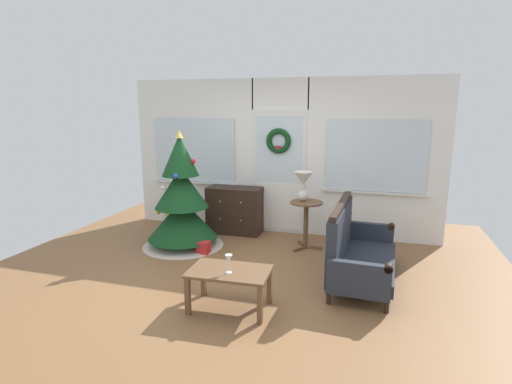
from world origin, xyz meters
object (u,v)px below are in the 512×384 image
at_px(christmas_tree, 182,204).
at_px(coffee_table, 230,276).
at_px(settee_sofa, 355,250).
at_px(side_table, 306,215).
at_px(table_lamp, 303,182).
at_px(dresser_cabinet, 235,210).
at_px(gift_box, 203,247).
at_px(wine_glass, 229,260).

distance_m(christmas_tree, coffee_table, 2.17).
distance_m(settee_sofa, side_table, 1.22).
bearing_deg(table_lamp, dresser_cabinet, 162.58).
bearing_deg(gift_box, dresser_cabinet, 84.45).
distance_m(side_table, gift_box, 1.59).
relative_size(coffee_table, wine_glass, 4.42).
bearing_deg(dresser_cabinet, side_table, -18.28).
height_order(dresser_cabinet, side_table, dresser_cabinet).
relative_size(side_table, coffee_table, 0.83).
xyz_separation_m(settee_sofa, wine_glass, (-1.20, -1.20, 0.20)).
xyz_separation_m(christmas_tree, coffee_table, (1.38, -1.65, -0.28)).
relative_size(christmas_tree, coffee_table, 2.05).
distance_m(dresser_cabinet, settee_sofa, 2.46).
height_order(side_table, gift_box, side_table).
height_order(settee_sofa, side_table, settee_sofa).
bearing_deg(christmas_tree, coffee_table, -50.14).
relative_size(settee_sofa, coffee_table, 1.90).
xyz_separation_m(settee_sofa, gift_box, (-2.15, 0.29, -0.29)).
distance_m(dresser_cabinet, wine_glass, 2.70).
bearing_deg(coffee_table, settee_sofa, 42.99).
xyz_separation_m(table_lamp, wine_glass, (-0.37, -2.18, -0.43)).
distance_m(christmas_tree, gift_box, 0.75).
relative_size(christmas_tree, settee_sofa, 1.08).
bearing_deg(gift_box, table_lamp, 27.53).
bearing_deg(table_lamp, side_table, -33.69).
xyz_separation_m(christmas_tree, gift_box, (0.44, -0.23, -0.56)).
bearing_deg(coffee_table, dresser_cabinet, 108.44).
height_order(settee_sofa, coffee_table, settee_sofa).
height_order(settee_sofa, gift_box, settee_sofa).
relative_size(side_table, wine_glass, 3.68).
distance_m(settee_sofa, gift_box, 2.19).
height_order(dresser_cabinet, gift_box, dresser_cabinet).
bearing_deg(settee_sofa, christmas_tree, 168.72).
bearing_deg(dresser_cabinet, table_lamp, -17.42).
bearing_deg(dresser_cabinet, wine_glass, -71.62).
xyz_separation_m(table_lamp, coffee_table, (-0.39, -2.11, -0.64)).
relative_size(dresser_cabinet, wine_glass, 4.65).
bearing_deg(table_lamp, coffee_table, -100.42).
relative_size(christmas_tree, side_table, 2.46).
xyz_separation_m(christmas_tree, settee_sofa, (2.59, -0.52, -0.27)).
bearing_deg(coffee_table, side_table, 77.79).
height_order(christmas_tree, dresser_cabinet, christmas_tree).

